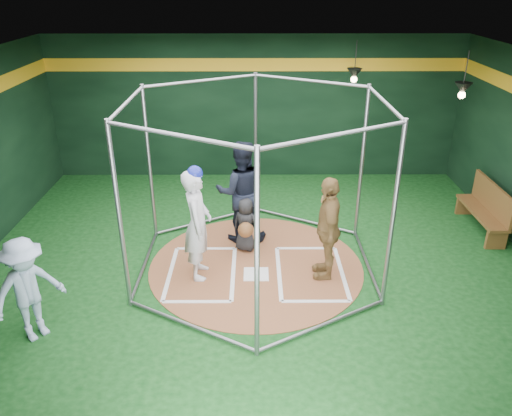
{
  "coord_description": "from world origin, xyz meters",
  "views": [
    {
      "loc": [
        -0.04,
        -7.65,
        4.74
      ],
      "look_at": [
        0.0,
        0.1,
        1.1
      ],
      "focal_mm": 35.0,
      "sensor_mm": 36.0,
      "label": 1
    }
  ],
  "objects_px": {
    "umpire": "(241,192)",
    "visitor_leopard": "(328,228)",
    "dugout_bench": "(486,207)",
    "batter_figure": "(197,223)"
  },
  "relations": [
    {
      "from": "umpire",
      "to": "visitor_leopard",
      "type": "bearing_deg",
      "value": 133.66
    },
    {
      "from": "dugout_bench",
      "to": "umpire",
      "type": "bearing_deg",
      "value": -176.01
    },
    {
      "from": "umpire",
      "to": "dugout_bench",
      "type": "xyz_separation_m",
      "value": [
        4.91,
        0.34,
        -0.5
      ]
    },
    {
      "from": "visitor_leopard",
      "to": "dugout_bench",
      "type": "xyz_separation_m",
      "value": [
        3.43,
        1.66,
        -0.4
      ]
    },
    {
      "from": "batter_figure",
      "to": "dugout_bench",
      "type": "xyz_separation_m",
      "value": [
        5.6,
        1.65,
        -0.49
      ]
    },
    {
      "from": "batter_figure",
      "to": "umpire",
      "type": "xyz_separation_m",
      "value": [
        0.69,
        1.3,
        0.01
      ]
    },
    {
      "from": "visitor_leopard",
      "to": "dugout_bench",
      "type": "relative_size",
      "value": 1.05
    },
    {
      "from": "umpire",
      "to": "dugout_bench",
      "type": "height_order",
      "value": "umpire"
    },
    {
      "from": "batter_figure",
      "to": "umpire",
      "type": "relative_size",
      "value": 1.0
    },
    {
      "from": "visitor_leopard",
      "to": "dugout_bench",
      "type": "distance_m",
      "value": 3.83
    }
  ]
}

